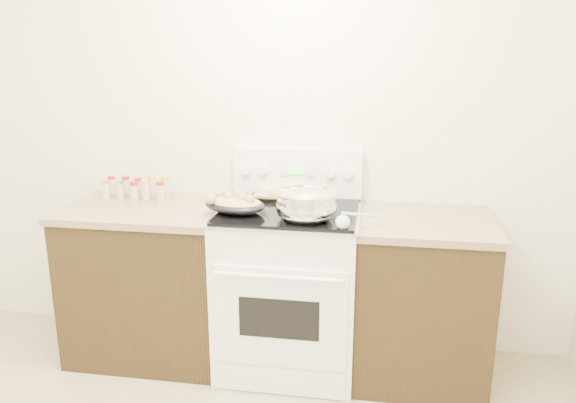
# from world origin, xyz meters

# --- Properties ---
(room_shell) EXTENTS (4.10, 3.60, 2.75)m
(room_shell) POSITION_xyz_m (0.00, 0.00, 1.70)
(room_shell) COLOR #ECE6CC
(room_shell) RESTS_ON ground
(counter_left) EXTENTS (0.93, 0.67, 0.92)m
(counter_left) POSITION_xyz_m (-0.48, 1.43, 0.46)
(counter_left) COLOR black
(counter_left) RESTS_ON ground
(counter_right) EXTENTS (0.73, 0.67, 0.92)m
(counter_right) POSITION_xyz_m (1.08, 1.43, 0.46)
(counter_right) COLOR black
(counter_right) RESTS_ON ground
(kitchen_range) EXTENTS (0.78, 0.73, 1.22)m
(kitchen_range) POSITION_xyz_m (0.35, 1.42, 0.49)
(kitchen_range) COLOR white
(kitchen_range) RESTS_ON ground
(mixing_bowl) EXTENTS (0.33, 0.33, 0.19)m
(mixing_bowl) POSITION_xyz_m (0.46, 1.26, 1.02)
(mixing_bowl) COLOR silver
(mixing_bowl) RESTS_ON kitchen_range
(roasting_pan) EXTENTS (0.42, 0.36, 0.12)m
(roasting_pan) POSITION_xyz_m (0.07, 1.32, 0.99)
(roasting_pan) COLOR black
(roasting_pan) RESTS_ON kitchen_range
(baking_sheet) EXTENTS (0.42, 0.29, 0.06)m
(baking_sheet) POSITION_xyz_m (0.31, 1.67, 0.96)
(baking_sheet) COLOR black
(baking_sheet) RESTS_ON kitchen_range
(wooden_spoon) EXTENTS (0.19, 0.22, 0.04)m
(wooden_spoon) POSITION_xyz_m (0.40, 1.34, 0.95)
(wooden_spoon) COLOR #986C45
(wooden_spoon) RESTS_ON kitchen_range
(blue_ladle) EXTENTS (0.22, 0.18, 0.09)m
(blue_ladle) POSITION_xyz_m (0.67, 1.15, 0.97)
(blue_ladle) COLOR #A1D7F0
(blue_ladle) RESTS_ON kitchen_range
(spice_jars) EXTENTS (0.40, 0.15, 0.13)m
(spice_jars) POSITION_xyz_m (-0.61, 1.59, 0.98)
(spice_jars) COLOR #BFB28C
(spice_jars) RESTS_ON counter_left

